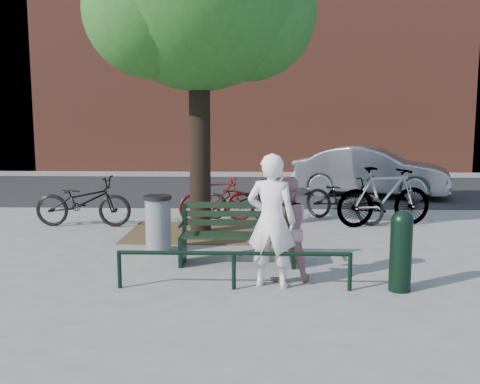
{
  "coord_description": "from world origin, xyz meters",
  "views": [
    {
      "loc": [
        0.32,
        -7.92,
        2.22
      ],
      "look_at": [
        0.0,
        1.0,
        0.97
      ],
      "focal_mm": 40.0,
      "sensor_mm": 36.0,
      "label": 1
    }
  ],
  "objects_px": {
    "bicycle_c": "(239,200)",
    "park_bench": "(238,232)",
    "litter_bin": "(158,223)",
    "person_left": "(271,221)",
    "person_right": "(285,229)",
    "parked_car": "(371,172)",
    "bollard": "(401,248)"
  },
  "relations": [
    {
      "from": "litter_bin",
      "to": "person_left",
      "type": "bearing_deg",
      "value": -44.42
    },
    {
      "from": "person_left",
      "to": "person_right",
      "type": "bearing_deg",
      "value": -112.98
    },
    {
      "from": "park_bench",
      "to": "person_left",
      "type": "height_order",
      "value": "person_left"
    },
    {
      "from": "park_bench",
      "to": "litter_bin",
      "type": "bearing_deg",
      "value": 153.55
    },
    {
      "from": "person_left",
      "to": "litter_bin",
      "type": "xyz_separation_m",
      "value": [
        -1.84,
        1.8,
        -0.41
      ]
    },
    {
      "from": "bollard",
      "to": "person_right",
      "type": "bearing_deg",
      "value": 164.81
    },
    {
      "from": "bicycle_c",
      "to": "parked_car",
      "type": "bearing_deg",
      "value": -29.69
    },
    {
      "from": "bollard",
      "to": "park_bench",
      "type": "bearing_deg",
      "value": 149.63
    },
    {
      "from": "bollard",
      "to": "bicycle_c",
      "type": "xyz_separation_m",
      "value": [
        -2.24,
        4.69,
        -0.11
      ]
    },
    {
      "from": "park_bench",
      "to": "litter_bin",
      "type": "relative_size",
      "value": 1.85
    },
    {
      "from": "park_bench",
      "to": "person_right",
      "type": "relative_size",
      "value": 1.21
    },
    {
      "from": "litter_bin",
      "to": "bicycle_c",
      "type": "relative_size",
      "value": 0.55
    },
    {
      "from": "person_left",
      "to": "parked_car",
      "type": "xyz_separation_m",
      "value": [
        3.01,
        8.28,
        -0.18
      ]
    },
    {
      "from": "person_right",
      "to": "litter_bin",
      "type": "xyz_separation_m",
      "value": [
        -2.03,
        1.53,
        -0.24
      ]
    },
    {
      "from": "person_left",
      "to": "parked_car",
      "type": "relative_size",
      "value": 0.41
    },
    {
      "from": "person_left",
      "to": "bicycle_c",
      "type": "distance_m",
      "value": 4.62
    },
    {
      "from": "person_left",
      "to": "bicycle_c",
      "type": "height_order",
      "value": "person_left"
    },
    {
      "from": "parked_car",
      "to": "bicycle_c",
      "type": "bearing_deg",
      "value": 154.26
    },
    {
      "from": "person_left",
      "to": "litter_bin",
      "type": "distance_m",
      "value": 2.61
    },
    {
      "from": "person_right",
      "to": "person_left",
      "type": "bearing_deg",
      "value": 43.72
    },
    {
      "from": "bicycle_c",
      "to": "park_bench",
      "type": "bearing_deg",
      "value": -164.08
    },
    {
      "from": "bollard",
      "to": "bicycle_c",
      "type": "bearing_deg",
      "value": 115.54
    },
    {
      "from": "litter_bin",
      "to": "parked_car",
      "type": "distance_m",
      "value": 8.1
    },
    {
      "from": "person_left",
      "to": "parked_car",
      "type": "height_order",
      "value": "person_left"
    },
    {
      "from": "person_left",
      "to": "bollard",
      "type": "relative_size",
      "value": 1.68
    },
    {
      "from": "bicycle_c",
      "to": "bollard",
      "type": "bearing_deg",
      "value": -140.17
    },
    {
      "from": "person_right",
      "to": "parked_car",
      "type": "xyz_separation_m",
      "value": [
        2.81,
        8.01,
        -0.01
      ]
    },
    {
      "from": "bicycle_c",
      "to": "litter_bin",
      "type": "bearing_deg",
      "value": 169.87
    },
    {
      "from": "person_right",
      "to": "bollard",
      "type": "xyz_separation_m",
      "value": [
        1.46,
        -0.4,
        -0.16
      ]
    },
    {
      "from": "park_bench",
      "to": "person_left",
      "type": "bearing_deg",
      "value": -66.7
    },
    {
      "from": "person_left",
      "to": "parked_car",
      "type": "distance_m",
      "value": 8.81
    },
    {
      "from": "park_bench",
      "to": "litter_bin",
      "type": "distance_m",
      "value": 1.51
    }
  ]
}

